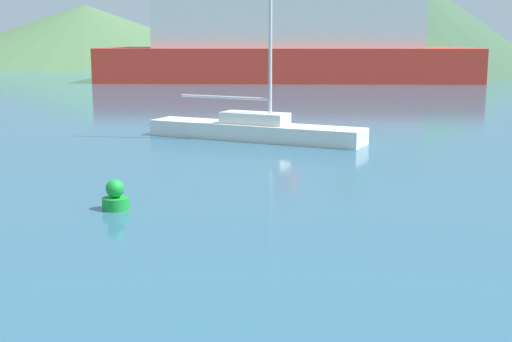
{
  "coord_description": "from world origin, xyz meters",
  "views": [
    {
      "loc": [
        1.37,
        1.08,
        3.73
      ],
      "look_at": [
        -0.87,
        14.0,
        1.2
      ],
      "focal_mm": 50.0,
      "sensor_mm": 36.0,
      "label": 1
    }
  ],
  "objects": [
    {
      "name": "hill_central",
      "position": [
        -1.06,
        77.1,
        6.62
      ],
      "size": [
        38.5,
        38.5,
        13.25
      ],
      "color": "#38563D",
      "rests_on": "ground_plane"
    },
    {
      "name": "hill_west",
      "position": [
        -36.27,
        89.19,
        3.69
      ],
      "size": [
        43.3,
        43.3,
        7.38
      ],
      "color": "#476B42",
      "rests_on": "ground_plane"
    },
    {
      "name": "sailboat_inner",
      "position": [
        -2.99,
        25.97,
        0.44
      ],
      "size": [
        8.1,
        3.54,
        9.8
      ],
      "rotation": [
        0.0,
        0.0,
        -0.28
      ],
      "color": "white",
      "rests_on": "ground_plane"
    },
    {
      "name": "buoy_marker",
      "position": [
        -4.18,
        15.3,
        0.27
      ],
      "size": [
        0.58,
        0.58,
        0.66
      ],
      "color": "green",
      "rests_on": "ground_plane"
    },
    {
      "name": "ferry_distant",
      "position": [
        -6.03,
        58.25,
        3.05
      ],
      "size": [
        30.42,
        11.76,
        8.53
      ],
      "rotation": [
        0.0,
        0.0,
        0.14
      ],
      "color": "red",
      "rests_on": "ground_plane"
    }
  ]
}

